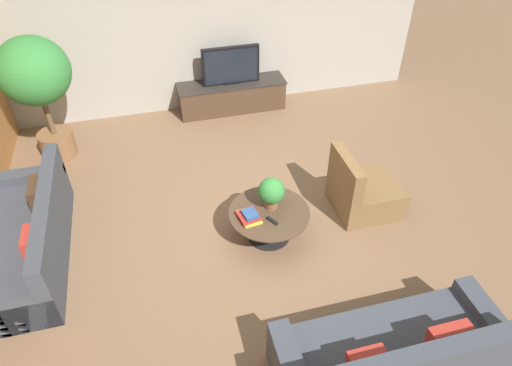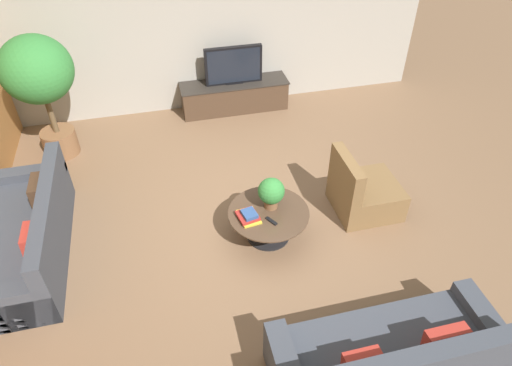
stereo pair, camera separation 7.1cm
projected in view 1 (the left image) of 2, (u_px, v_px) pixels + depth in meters
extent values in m
plane|color=brown|center=(256.00, 228.00, 5.77)|extent=(24.00, 24.00, 0.00)
cube|color=#A39E93|center=(204.00, 19.00, 7.24)|extent=(7.40, 0.12, 3.00)
cube|color=#473323|center=(232.00, 96.00, 7.87)|extent=(1.80, 0.48, 0.51)
cube|color=#2D2823|center=(231.00, 83.00, 7.71)|extent=(1.83, 0.50, 0.02)
cube|color=black|center=(231.00, 65.00, 7.50)|extent=(0.95, 0.08, 0.63)
cube|color=black|center=(231.00, 66.00, 7.47)|extent=(0.88, 0.00, 0.57)
cube|color=black|center=(231.00, 82.00, 7.70)|extent=(0.29, 0.13, 0.02)
cylinder|color=black|center=(269.00, 235.00, 5.67)|extent=(0.53, 0.53, 0.02)
cylinder|color=black|center=(269.00, 224.00, 5.55)|extent=(0.10, 0.10, 0.38)
cylinder|color=#4C3828|center=(269.00, 213.00, 5.42)|extent=(0.97, 0.97, 0.02)
cube|color=#3D424C|center=(27.00, 244.00, 5.27)|extent=(0.84, 2.14, 0.42)
cube|color=#3D424C|center=(48.00, 213.00, 5.07)|extent=(0.16, 2.14, 0.42)
cube|color=#3D424C|center=(35.00, 188.00, 5.96)|extent=(0.84, 0.20, 0.54)
cube|color=#3D424C|center=(14.00, 311.00, 4.51)|extent=(0.84, 0.20, 0.54)
cube|color=#422D1E|center=(37.00, 195.00, 5.35)|extent=(0.13, 0.39, 0.35)
cube|color=#B23328|center=(30.00, 244.00, 4.79)|extent=(0.14, 0.33, 0.30)
cube|color=#3D424C|center=(389.00, 356.00, 4.20)|extent=(2.11, 0.84, 0.42)
cube|color=#3D424C|center=(419.00, 366.00, 3.68)|extent=(2.11, 0.16, 0.42)
cube|color=#3D424C|center=(481.00, 329.00, 4.35)|extent=(0.20, 0.84, 0.54)
cube|color=#B23328|center=(448.00, 341.00, 3.90)|extent=(0.38, 0.16, 0.35)
cube|color=#B23328|center=(366.00, 364.00, 3.77)|extent=(0.32, 0.16, 0.30)
cube|color=brown|center=(365.00, 195.00, 5.95)|extent=(0.80, 0.76, 0.40)
cube|color=brown|center=(346.00, 173.00, 5.61)|extent=(0.14, 0.76, 0.46)
cylinder|color=brown|center=(58.00, 144.00, 6.86)|extent=(0.50, 0.50, 0.39)
cylinder|color=brown|center=(49.00, 118.00, 6.57)|extent=(0.08, 0.08, 0.52)
ellipsoid|color=#337F38|center=(33.00, 71.00, 6.10)|extent=(0.97, 0.97, 0.93)
cylinder|color=brown|center=(271.00, 203.00, 5.46)|extent=(0.16, 0.16, 0.11)
sphere|color=#337F38|center=(272.00, 191.00, 5.34)|extent=(0.32, 0.32, 0.32)
cube|color=gold|center=(249.00, 217.00, 5.34)|extent=(0.25, 0.33, 0.02)
cube|color=#A32823|center=(248.00, 216.00, 5.32)|extent=(0.27, 0.28, 0.03)
cube|color=#2D4C84|center=(250.00, 214.00, 5.29)|extent=(0.19, 0.21, 0.04)
cube|color=black|center=(272.00, 221.00, 5.29)|extent=(0.12, 0.16, 0.02)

